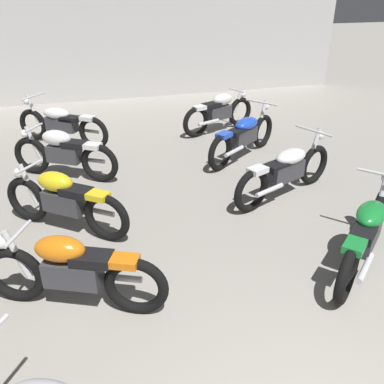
{
  "coord_description": "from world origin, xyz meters",
  "views": [
    {
      "loc": [
        -1.35,
        -0.93,
        3.07
      ],
      "look_at": [
        0.0,
        3.79,
        0.55
      ],
      "focal_mm": 38.74,
      "sensor_mm": 36.0,
      "label": 1
    }
  ],
  "objects_px": {
    "motorcycle_left_row_3": "(64,153)",
    "motorcycle_right_row_1": "(367,232)",
    "motorcycle_left_row_1": "(72,270)",
    "motorcycle_left_row_4": "(61,123)",
    "motorcycle_right_row_2": "(286,170)",
    "motorcycle_right_row_4": "(219,111)",
    "motorcycle_left_row_2": "(64,200)",
    "motorcycle_right_row_3": "(244,135)"
  },
  "relations": [
    {
      "from": "motorcycle_left_row_1",
      "to": "motorcycle_right_row_3",
      "type": "distance_m",
      "value": 4.66
    },
    {
      "from": "motorcycle_left_row_3",
      "to": "motorcycle_left_row_2",
      "type": "bearing_deg",
      "value": -90.5
    },
    {
      "from": "motorcycle_left_row_3",
      "to": "motorcycle_right_row_4",
      "type": "bearing_deg",
      "value": 25.61
    },
    {
      "from": "motorcycle_left_row_2",
      "to": "motorcycle_left_row_3",
      "type": "xyz_separation_m",
      "value": [
        0.02,
        1.77,
        0.0
      ]
    },
    {
      "from": "motorcycle_left_row_4",
      "to": "motorcycle_left_row_3",
      "type": "bearing_deg",
      "value": -89.0
    },
    {
      "from": "motorcycle_left_row_3",
      "to": "motorcycle_right_row_3",
      "type": "bearing_deg",
      "value": -0.01
    },
    {
      "from": "motorcycle_left_row_4",
      "to": "motorcycle_right_row_3",
      "type": "xyz_separation_m",
      "value": [
        3.32,
        -1.72,
        0.0
      ]
    },
    {
      "from": "motorcycle_left_row_2",
      "to": "motorcycle_left_row_3",
      "type": "distance_m",
      "value": 1.77
    },
    {
      "from": "motorcycle_right_row_1",
      "to": "motorcycle_right_row_2",
      "type": "relative_size",
      "value": 0.84
    },
    {
      "from": "motorcycle_right_row_1",
      "to": "motorcycle_right_row_4",
      "type": "relative_size",
      "value": 0.92
    },
    {
      "from": "motorcycle_right_row_1",
      "to": "motorcycle_right_row_4",
      "type": "bearing_deg",
      "value": 90.05
    },
    {
      "from": "motorcycle_left_row_2",
      "to": "motorcycle_right_row_1",
      "type": "xyz_separation_m",
      "value": [
        3.39,
        -1.78,
        -0.01
      ]
    },
    {
      "from": "motorcycle_left_row_1",
      "to": "motorcycle_left_row_4",
      "type": "xyz_separation_m",
      "value": [
        -0.08,
        5.07,
        -0.01
      ]
    },
    {
      "from": "motorcycle_left_row_3",
      "to": "motorcycle_right_row_2",
      "type": "distance_m",
      "value": 3.71
    },
    {
      "from": "motorcycle_left_row_2",
      "to": "motorcycle_left_row_3",
      "type": "relative_size",
      "value": 0.92
    },
    {
      "from": "motorcycle_left_row_1",
      "to": "motorcycle_left_row_4",
      "type": "height_order",
      "value": "motorcycle_left_row_4"
    },
    {
      "from": "motorcycle_left_row_4",
      "to": "motorcycle_right_row_3",
      "type": "relative_size",
      "value": 0.98
    },
    {
      "from": "motorcycle_right_row_1",
      "to": "motorcycle_right_row_3",
      "type": "relative_size",
      "value": 0.94
    },
    {
      "from": "motorcycle_left_row_3",
      "to": "motorcycle_left_row_4",
      "type": "height_order",
      "value": "motorcycle_left_row_4"
    },
    {
      "from": "motorcycle_right_row_1",
      "to": "motorcycle_right_row_3",
      "type": "distance_m",
      "value": 3.55
    },
    {
      "from": "motorcycle_left_row_1",
      "to": "motorcycle_right_row_3",
      "type": "relative_size",
      "value": 1.01
    },
    {
      "from": "motorcycle_left_row_2",
      "to": "motorcycle_left_row_1",
      "type": "bearing_deg",
      "value": -87.63
    },
    {
      "from": "motorcycle_left_row_1",
      "to": "motorcycle_left_row_3",
      "type": "distance_m",
      "value": 3.35
    },
    {
      "from": "motorcycle_right_row_2",
      "to": "motorcycle_right_row_3",
      "type": "bearing_deg",
      "value": 90.54
    },
    {
      "from": "motorcycle_left_row_3",
      "to": "motorcycle_right_row_2",
      "type": "xyz_separation_m",
      "value": [
        3.31,
        -1.68,
        -0.01
      ]
    },
    {
      "from": "motorcycle_left_row_3",
      "to": "motorcycle_right_row_2",
      "type": "bearing_deg",
      "value": -26.97
    },
    {
      "from": "motorcycle_left_row_1",
      "to": "motorcycle_left_row_2",
      "type": "height_order",
      "value": "same"
    },
    {
      "from": "motorcycle_left_row_1",
      "to": "motorcycle_right_row_4",
      "type": "relative_size",
      "value": 0.98
    },
    {
      "from": "motorcycle_right_row_3",
      "to": "motorcycle_left_row_2",
      "type": "bearing_deg",
      "value": -151.88
    },
    {
      "from": "motorcycle_right_row_2",
      "to": "motorcycle_right_row_3",
      "type": "distance_m",
      "value": 1.68
    },
    {
      "from": "motorcycle_right_row_1",
      "to": "motorcycle_left_row_3",
      "type": "bearing_deg",
      "value": 133.57
    },
    {
      "from": "motorcycle_right_row_2",
      "to": "motorcycle_right_row_4",
      "type": "bearing_deg",
      "value": 88.9
    },
    {
      "from": "motorcycle_left_row_4",
      "to": "motorcycle_right_row_4",
      "type": "xyz_separation_m",
      "value": [
        3.4,
        -0.1,
        0.01
      ]
    },
    {
      "from": "motorcycle_left_row_1",
      "to": "motorcycle_left_row_4",
      "type": "distance_m",
      "value": 5.07
    },
    {
      "from": "motorcycle_right_row_1",
      "to": "motorcycle_right_row_3",
      "type": "xyz_separation_m",
      "value": [
        -0.08,
        3.55,
        0.0
      ]
    },
    {
      "from": "motorcycle_right_row_1",
      "to": "motorcycle_right_row_2",
      "type": "bearing_deg",
      "value": 92.09
    },
    {
      "from": "motorcycle_left_row_1",
      "to": "motorcycle_left_row_2",
      "type": "relative_size",
      "value": 1.14
    },
    {
      "from": "motorcycle_right_row_1",
      "to": "motorcycle_left_row_1",
      "type": "bearing_deg",
      "value": 176.59
    },
    {
      "from": "motorcycle_left_row_3",
      "to": "motorcycle_right_row_1",
      "type": "bearing_deg",
      "value": -46.43
    },
    {
      "from": "motorcycle_right_row_2",
      "to": "motorcycle_right_row_4",
      "type": "relative_size",
      "value": 1.09
    },
    {
      "from": "motorcycle_left_row_4",
      "to": "motorcycle_right_row_3",
      "type": "height_order",
      "value": "same"
    },
    {
      "from": "motorcycle_left_row_1",
      "to": "motorcycle_right_row_4",
      "type": "height_order",
      "value": "same"
    }
  ]
}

